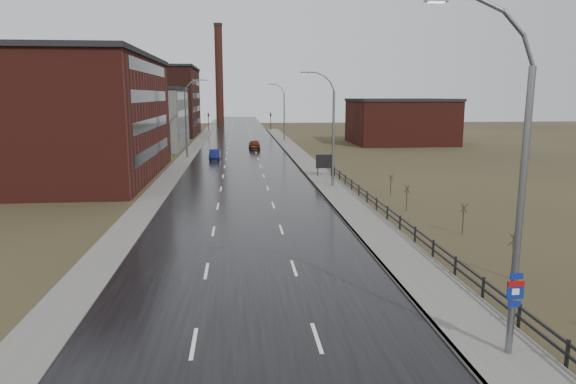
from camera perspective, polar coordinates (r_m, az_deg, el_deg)
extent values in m
cube|color=black|center=(74.40, -5.12, 3.65)|extent=(14.00, 300.00, 0.06)
cube|color=#595651|center=(50.50, 4.95, 0.39)|extent=(3.20, 180.00, 0.18)
cube|color=slate|center=(50.24, 3.24, 0.36)|extent=(0.16, 180.00, 0.18)
cube|color=#595651|center=(74.79, -11.43, 3.54)|extent=(2.40, 260.00, 0.12)
cube|color=#471914|center=(62.36, -24.94, 7.33)|extent=(22.00, 28.00, 13.00)
cube|color=black|center=(62.44, -25.43, 13.51)|extent=(22.44, 28.56, 0.50)
cube|color=black|center=(59.91, -14.69, 4.51)|extent=(0.06, 22.40, 1.20)
cube|color=black|center=(59.68, -14.83, 7.37)|extent=(0.06, 22.40, 1.20)
cube|color=black|center=(59.60, -14.97, 10.25)|extent=(0.06, 22.40, 1.20)
cube|color=black|center=(59.68, -15.11, 13.13)|extent=(0.06, 22.40, 1.20)
cube|color=slate|center=(93.58, -16.47, 7.75)|extent=(16.00, 20.00, 10.00)
cube|color=black|center=(93.50, -16.64, 10.96)|extent=(16.32, 20.40, 0.50)
cube|color=black|center=(92.53, -11.51, 6.70)|extent=(0.06, 16.00, 1.20)
cube|color=black|center=(92.38, -11.58, 8.56)|extent=(0.06, 16.00, 1.20)
cube|color=black|center=(92.33, -11.65, 10.42)|extent=(0.06, 16.00, 1.20)
cube|color=#331611|center=(123.91, -16.24, 9.53)|extent=(26.00, 24.00, 15.00)
cube|color=black|center=(124.05, -16.43, 13.11)|extent=(26.52, 24.48, 0.50)
cube|color=black|center=(122.36, -10.09, 7.67)|extent=(0.06, 19.20, 1.20)
cube|color=black|center=(122.25, -10.14, 9.08)|extent=(0.06, 19.20, 1.20)
cube|color=black|center=(122.21, -10.19, 10.48)|extent=(0.06, 19.20, 1.20)
cube|color=black|center=(122.25, -10.23, 11.89)|extent=(0.06, 19.20, 1.20)
cube|color=#471914|center=(100.81, 12.36, 7.55)|extent=(18.00, 16.00, 8.00)
cube|color=black|center=(100.68, 12.46, 9.96)|extent=(18.36, 16.32, 0.50)
cylinder|color=#331611|center=(164.04, -7.65, 12.66)|extent=(2.40, 2.40, 30.00)
cylinder|color=black|center=(165.30, -7.79, 17.96)|extent=(2.70, 2.70, 0.80)
cylinder|color=slate|center=(18.83, 24.33, -2.79)|extent=(0.24, 0.24, 10.00)
cylinder|color=slate|center=(18.34, 25.14, 14.03)|extent=(0.57, 0.14, 1.12)
cylinder|color=slate|center=(18.16, 23.81, 16.76)|extent=(0.91, 0.14, 0.91)
cylinder|color=slate|center=(17.86, 21.53, 18.81)|extent=(1.12, 0.14, 0.57)
cube|color=silver|center=(17.19, 16.14, 19.60)|extent=(0.50, 0.20, 0.04)
cube|color=navy|center=(19.25, 24.06, -8.53)|extent=(0.45, 0.04, 0.22)
cube|color=navy|center=(19.41, 23.95, -9.93)|extent=(0.60, 0.04, 0.65)
cube|color=maroon|center=(19.33, 24.02, -9.30)|extent=(0.60, 0.04, 0.20)
cube|color=navy|center=(19.59, 23.84, -11.30)|extent=(0.45, 0.04, 0.22)
cube|color=silver|center=(19.42, 23.97, -10.09)|extent=(0.26, 0.02, 0.22)
cylinder|color=slate|center=(50.89, 5.05, 5.76)|extent=(0.24, 0.24, 9.50)
cylinder|color=slate|center=(50.69, 4.96, 11.58)|extent=(0.51, 0.14, 0.98)
cylinder|color=slate|center=(50.62, 4.43, 12.39)|extent=(0.81, 0.14, 0.81)
cylinder|color=slate|center=(50.52, 3.62, 12.95)|extent=(0.98, 0.14, 0.51)
cylinder|color=slate|center=(50.40, 2.65, 13.15)|extent=(1.01, 0.14, 0.14)
cube|color=slate|center=(50.30, 1.85, 13.11)|extent=(0.70, 0.28, 0.18)
cube|color=silver|center=(50.30, 1.85, 12.99)|extent=(0.50, 0.20, 0.04)
cylinder|color=slate|center=(76.33, -11.26, 7.23)|extent=(0.24, 0.24, 9.50)
cylinder|color=slate|center=(76.20, -11.27, 11.10)|extent=(0.51, 0.14, 0.98)
cylinder|color=slate|center=(76.17, -10.93, 11.65)|extent=(0.81, 0.14, 0.81)
cylinder|color=slate|center=(76.12, -10.39, 12.03)|extent=(0.98, 0.14, 0.51)
cylinder|color=slate|center=(76.06, -9.75, 12.18)|extent=(1.01, 0.14, 0.14)
cube|color=slate|center=(76.01, -9.22, 12.16)|extent=(0.70, 0.28, 0.18)
cube|color=silver|center=(76.01, -9.22, 12.08)|extent=(0.50, 0.20, 0.04)
cylinder|color=slate|center=(104.35, -0.43, 8.30)|extent=(0.24, 0.24, 9.50)
cylinder|color=slate|center=(104.25, -0.53, 11.14)|extent=(0.51, 0.14, 0.98)
cylinder|color=slate|center=(104.22, -0.79, 11.53)|extent=(0.81, 0.14, 0.81)
cylinder|color=slate|center=(104.17, -1.19, 11.79)|extent=(0.98, 0.14, 0.51)
cylinder|color=slate|center=(104.11, -1.67, 11.88)|extent=(1.01, 0.14, 0.14)
cube|color=slate|center=(104.07, -2.05, 11.85)|extent=(0.70, 0.28, 0.18)
cube|color=silver|center=(104.06, -2.05, 11.80)|extent=(0.50, 0.20, 0.04)
cube|color=black|center=(20.26, 28.60, -15.60)|extent=(0.10, 0.10, 1.10)
cube|color=black|center=(22.55, 24.28, -12.54)|extent=(0.10, 0.10, 1.10)
cube|color=black|center=(24.99, 20.85, -10.01)|extent=(0.10, 0.10, 1.10)
cube|color=black|center=(27.54, 18.09, -7.91)|extent=(0.10, 0.10, 1.10)
cube|color=black|center=(30.18, 15.82, -6.15)|extent=(0.10, 0.10, 1.10)
cube|color=black|center=(32.87, 13.93, -4.68)|extent=(0.10, 0.10, 1.10)
cube|color=black|center=(35.62, 12.34, -3.42)|extent=(0.10, 0.10, 1.10)
cube|color=black|center=(38.40, 10.98, -2.35)|extent=(0.10, 0.10, 1.10)
cube|color=black|center=(41.22, 9.80, -1.42)|extent=(0.10, 0.10, 1.10)
cube|color=black|center=(44.06, 8.78, -0.61)|extent=(0.10, 0.10, 1.10)
cube|color=black|center=(46.91, 7.88, 0.11)|extent=(0.10, 0.10, 1.10)
cube|color=black|center=(49.79, 7.09, 0.74)|extent=(0.10, 0.10, 1.10)
cube|color=black|center=(52.68, 6.38, 1.30)|extent=(0.10, 0.10, 1.10)
cube|color=black|center=(55.58, 5.75, 1.80)|extent=(0.10, 0.10, 1.10)
cube|color=black|center=(58.49, 5.17, 2.25)|extent=(0.10, 0.10, 1.10)
cube|color=black|center=(35.06, 12.61, -2.99)|extent=(0.08, 53.00, 0.10)
cube|color=black|center=(35.16, 12.58, -3.62)|extent=(0.08, 53.00, 0.10)
cylinder|color=#382D23|center=(28.26, 23.68, -7.12)|extent=(0.08, 0.08, 1.75)
cylinder|color=#382D23|center=(27.98, 23.94, -4.89)|extent=(0.04, 0.59, 0.69)
cylinder|color=#382D23|center=(28.00, 23.83, -4.87)|extent=(0.56, 0.22, 0.70)
cylinder|color=#382D23|center=(27.96, 23.75, -4.88)|extent=(0.34, 0.50, 0.71)
cylinder|color=#382D23|center=(27.91, 23.81, -4.91)|extent=(0.34, 0.50, 0.71)
cylinder|color=#382D23|center=(27.92, 23.93, -4.92)|extent=(0.56, 0.22, 0.70)
cylinder|color=#382D23|center=(35.92, 18.86, -3.27)|extent=(0.08, 0.08, 1.55)
cylinder|color=#382D23|center=(35.72, 19.03, -1.70)|extent=(0.04, 0.53, 0.62)
cylinder|color=#382D23|center=(35.75, 18.95, -1.69)|extent=(0.50, 0.20, 0.62)
cylinder|color=#382D23|center=(35.71, 18.88, -1.70)|extent=(0.30, 0.45, 0.63)
cylinder|color=#382D23|center=(35.66, 18.92, -1.72)|extent=(0.30, 0.45, 0.63)
cylinder|color=#382D23|center=(35.66, 19.01, -1.72)|extent=(0.50, 0.20, 0.62)
cylinder|color=#382D23|center=(41.92, 13.04, -1.02)|extent=(0.08, 0.08, 1.56)
cylinder|color=#382D23|center=(41.75, 13.16, 0.34)|extent=(0.04, 0.53, 0.62)
cylinder|color=#382D23|center=(41.78, 13.10, 0.35)|extent=(0.50, 0.20, 0.63)
cylinder|color=#382D23|center=(41.74, 13.03, 0.35)|extent=(0.30, 0.45, 0.63)
cylinder|color=#382D23|center=(41.69, 13.06, 0.33)|extent=(0.30, 0.45, 0.63)
cylinder|color=#382D23|center=(41.69, 13.14, 0.33)|extent=(0.50, 0.20, 0.63)
cylinder|color=#382D23|center=(48.22, 11.33, 0.48)|extent=(0.08, 0.08, 1.43)
cylinder|color=#382D23|center=(48.09, 11.43, 1.58)|extent=(0.04, 0.49, 0.57)
cylinder|color=#382D23|center=(48.12, 11.38, 1.59)|extent=(0.46, 0.19, 0.58)
cylinder|color=#382D23|center=(48.09, 11.32, 1.58)|extent=(0.28, 0.41, 0.59)
cylinder|color=#382D23|center=(48.03, 11.34, 1.57)|extent=(0.28, 0.41, 0.59)
cylinder|color=#382D23|center=(48.03, 11.41, 1.57)|extent=(0.46, 0.19, 0.58)
cube|color=black|center=(57.72, 3.33, 2.52)|extent=(0.10, 0.10, 1.80)
cube|color=black|center=(57.98, 4.84, 2.53)|extent=(0.10, 0.10, 1.80)
cube|color=silver|center=(57.67, 4.10, 3.42)|extent=(1.94, 0.08, 1.43)
cube|color=black|center=(57.63, 4.11, 3.41)|extent=(2.04, 0.04, 1.53)
cylinder|color=black|center=(134.21, -8.83, 7.79)|extent=(0.16, 0.16, 5.20)
imported|color=black|center=(134.12, -8.85, 8.71)|extent=(0.58, 2.73, 1.10)
sphere|color=#FF190C|center=(133.96, -8.86, 8.83)|extent=(0.18, 0.18, 0.18)
cylinder|color=black|center=(134.27, -1.93, 7.91)|extent=(0.16, 0.16, 5.20)
imported|color=black|center=(134.19, -1.94, 8.83)|extent=(0.58, 2.73, 1.10)
sphere|color=#FF190C|center=(134.03, -1.93, 8.95)|extent=(0.18, 0.18, 0.18)
imported|color=#0E1646|center=(74.44, -8.13, 4.11)|extent=(1.53, 4.26, 1.40)
imported|color=#571F0E|center=(88.25, -3.75, 5.28)|extent=(1.94, 4.72, 1.60)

